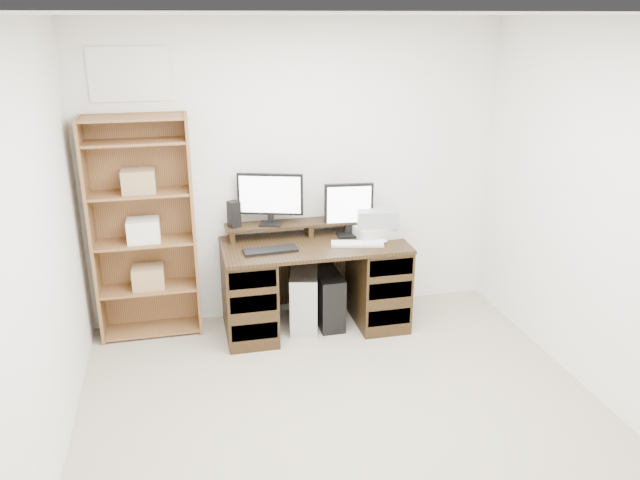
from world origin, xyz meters
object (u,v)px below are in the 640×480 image
object	(u,v)px
desk	(314,283)
tower_black	(328,298)
monitor_wide	(270,196)
tower_silver	(304,298)
bookshelf	(143,227)
printer	(377,230)
monitor_small	(349,208)

from	to	relation	value
desk	tower_black	xyz separation A→B (m)	(0.12, 0.02, -0.16)
monitor_wide	tower_silver	distance (m)	0.91
monitor_wide	bookshelf	distance (m)	1.03
desk	printer	world-z (taller)	printer
tower_silver	tower_black	world-z (taller)	tower_silver
monitor_wide	tower_silver	size ratio (longest dim) A/B	1.04
tower_silver	tower_black	bearing A→B (deg)	10.38
monitor_small	tower_black	xyz separation A→B (m)	(-0.20, -0.10, -0.76)
tower_silver	bookshelf	size ratio (longest dim) A/B	0.28
monitor_small	monitor_wide	bearing A→B (deg)	178.31
tower_silver	monitor_wide	bearing A→B (deg)	157.12
desk	printer	xyz separation A→B (m)	(0.55, 0.06, 0.41)
tower_silver	desk	bearing A→B (deg)	-9.21
desk	bookshelf	world-z (taller)	bookshelf
monitor_wide	bookshelf	bearing A→B (deg)	-162.73
desk	tower_silver	bearing A→B (deg)	157.81
printer	monitor_small	bearing A→B (deg)	155.26
monitor_wide	monitor_small	distance (m)	0.66
desk	tower_black	world-z (taller)	desk
monitor_wide	printer	distance (m)	0.94
desk	monitor_wide	xyz separation A→B (m)	(-0.32, 0.21, 0.72)
printer	monitor_wide	bearing A→B (deg)	161.88
tower_silver	monitor_small	bearing A→B (deg)	25.58
monitor_wide	tower_black	size ratio (longest dim) A/B	1.13
monitor_wide	monitor_small	size ratio (longest dim) A/B	1.17
monitor_wide	printer	xyz separation A→B (m)	(0.87, -0.15, -0.31)
tower_black	bookshelf	distance (m)	1.63
monitor_wide	tower_black	bearing A→B (deg)	-4.73
tower_silver	tower_black	distance (m)	0.21
monitor_small	printer	bearing A→B (deg)	-10.73
desk	monitor_wide	bearing A→B (deg)	147.22
desk	monitor_small	distance (m)	0.70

